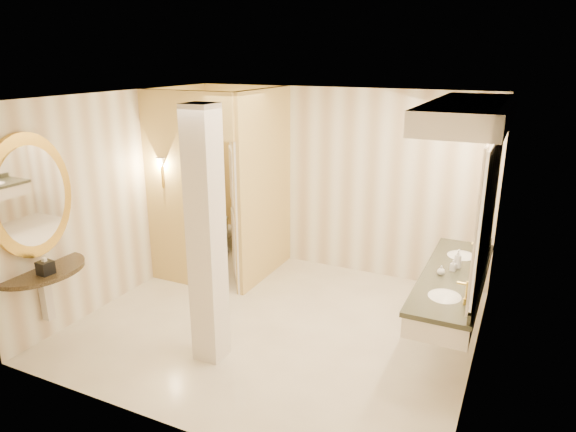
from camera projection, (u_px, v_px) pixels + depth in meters
name	position (u px, v px, depth m)	size (l,w,h in m)	color
floor	(276.00, 324.00, 6.24)	(4.50, 4.50, 0.00)	white
ceiling	(274.00, 97.00, 5.43)	(4.50, 4.50, 0.00)	silver
wall_back	(336.00, 181.00, 7.56)	(4.50, 0.02, 2.70)	white
wall_front	(163.00, 287.00, 4.11)	(4.50, 0.02, 2.70)	white
wall_left	(123.00, 196.00, 6.75)	(0.02, 4.00, 2.70)	white
wall_right	(485.00, 249.00, 4.91)	(0.02, 4.00, 2.70)	white
toilet_closet	(234.00, 186.00, 7.12)	(1.50, 1.55, 2.70)	#DEC574
wall_sconce	(161.00, 164.00, 6.88)	(0.14, 0.14, 0.42)	gold
vanity	(464.00, 207.00, 5.28)	(0.75, 2.38, 2.09)	silver
console_shelf	(34.00, 228.00, 5.53)	(1.04, 1.04, 1.97)	black
pillar	(206.00, 239.00, 5.19)	(0.30, 0.30, 2.70)	silver
tissue_box	(45.00, 268.00, 5.50)	(0.15, 0.15, 0.15)	black
toilet	(222.00, 231.00, 8.40)	(0.41, 0.71, 0.73)	white
soap_bottle_a	(453.00, 265.00, 5.58)	(0.06, 0.06, 0.12)	beige
soap_bottle_b	(441.00, 270.00, 5.48)	(0.08, 0.08, 0.11)	silver
soap_bottle_c	(458.00, 259.00, 5.63)	(0.09, 0.09, 0.22)	#C6B28C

